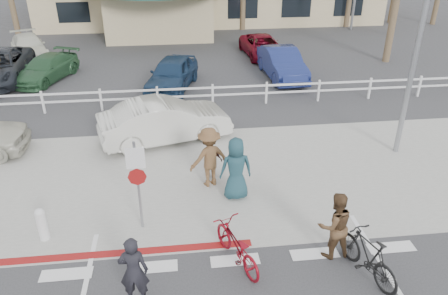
{
  "coord_description": "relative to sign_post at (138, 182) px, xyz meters",
  "views": [
    {
      "loc": [
        -1.22,
        -7.42,
        7.44
      ],
      "look_at": [
        0.09,
        3.69,
        1.5
      ],
      "focal_mm": 35.0,
      "sensor_mm": 36.0,
      "label": 1
    }
  ],
  "objects": [
    {
      "name": "ground",
      "position": [
        2.3,
        -2.2,
        -1.45
      ],
      "size": [
        140.0,
        140.0,
        0.0
      ],
      "primitive_type": "plane",
      "color": "#333335"
    },
    {
      "name": "parking_lot",
      "position": [
        2.3,
        15.8,
        -1.45
      ],
      "size": [
        50.0,
        16.0,
        0.01
      ],
      "primitive_type": "cube",
      "color": "#333335",
      "rests_on": "ground"
    },
    {
      "name": "bollard_0",
      "position": [
        -2.5,
        -0.2,
        -0.97
      ],
      "size": [
        0.26,
        0.26,
        0.95
      ],
      "primitive_type": null,
      "color": "silver",
      "rests_on": "ground"
    },
    {
      "name": "curb_red",
      "position": [
        -0.7,
        -1.0,
        -1.44
      ],
      "size": [
        7.0,
        0.25,
        0.02
      ],
      "primitive_type": "cube",
      "color": "maroon",
      "rests_on": "ground"
    },
    {
      "name": "lot_car_4",
      "position": [
        -7.38,
        17.14,
        -0.82
      ],
      "size": [
        3.29,
        4.71,
        1.27
      ],
      "primitive_type": "imported",
      "rotation": [
        0.0,
        0.0,
        0.39
      ],
      "color": "silver",
      "rests_on": "ground"
    },
    {
      "name": "streetlight_0",
      "position": [
        8.8,
        3.3,
        3.05
      ],
      "size": [
        0.6,
        2.0,
        9.0
      ],
      "primitive_type": null,
      "color": "gray",
      "rests_on": "ground"
    },
    {
      "name": "lot_car_1",
      "position": [
        -5.38,
        12.74,
        -0.84
      ],
      "size": [
        3.17,
        4.55,
        1.22
      ],
      "primitive_type": "imported",
      "rotation": [
        0.0,
        0.0,
        -0.38
      ],
      "color": "#2B5634",
      "rests_on": "ground"
    },
    {
      "name": "cross_street",
      "position": [
        2.3,
        6.3,
        -1.45
      ],
      "size": [
        40.0,
        5.0,
        0.01
      ],
      "primitive_type": "cube",
      "color": "#333335",
      "rests_on": "ground"
    },
    {
      "name": "bike_black",
      "position": [
        5.25,
        -2.42,
        -0.87
      ],
      "size": [
        1.12,
        2.0,
        1.16
      ],
      "primitive_type": "imported",
      "rotation": [
        0.0,
        0.0,
        3.46
      ],
      "color": "black",
      "rests_on": "ground"
    },
    {
      "name": "rider_black",
      "position": [
        4.69,
        -1.64,
        -0.56
      ],
      "size": [
        0.93,
        0.76,
        1.78
      ],
      "primitive_type": "imported",
      "rotation": [
        0.0,
        0.0,
        3.24
      ],
      "color": "brown",
      "rests_on": "ground"
    },
    {
      "name": "rider_red",
      "position": [
        0.0,
        -2.58,
        -0.59
      ],
      "size": [
        0.65,
        0.45,
        1.72
      ],
      "primitive_type": "imported",
      "rotation": [
        0.0,
        0.0,
        3.08
      ],
      "color": "black",
      "rests_on": "ground"
    },
    {
      "name": "pedestrian_child",
      "position": [
        2.06,
        2.34,
        -0.8
      ],
      "size": [
        0.83,
        0.55,
        1.31
      ],
      "primitive_type": "imported",
      "rotation": [
        0.0,
        0.0,
        2.8
      ],
      "color": "#42241A",
      "rests_on": "ground"
    },
    {
      "name": "pedestrian_a",
      "position": [
        1.99,
        1.92,
        -0.48
      ],
      "size": [
        1.42,
        1.11,
        1.93
      ],
      "primitive_type": "imported",
      "rotation": [
        0.0,
        0.0,
        3.5
      ],
      "color": "brown",
      "rests_on": "ground"
    },
    {
      "name": "car_white_sedan",
      "position": [
        0.65,
        5.17,
        -0.66
      ],
      "size": [
        5.08,
        2.88,
        1.58
      ],
      "primitive_type": "imported",
      "rotation": [
        0.0,
        0.0,
        1.84
      ],
      "color": "silver",
      "rests_on": "ground"
    },
    {
      "name": "lot_car_3",
      "position": [
        6.62,
        11.73,
        -0.69
      ],
      "size": [
        1.88,
        4.69,
        1.51
      ],
      "primitive_type": "imported",
      "rotation": [
        0.0,
        0.0,
        0.06
      ],
      "color": "navy",
      "rests_on": "ground"
    },
    {
      "name": "rail_fence",
      "position": [
        2.8,
        8.3,
        -0.95
      ],
      "size": [
        29.4,
        0.16,
        1.0
      ],
      "primitive_type": null,
      "color": "silver",
      "rests_on": "ground"
    },
    {
      "name": "lot_car_5",
      "position": [
        6.38,
        15.64,
        -0.84
      ],
      "size": [
        2.41,
        4.57,
        1.23
      ],
      "primitive_type": "imported",
      "rotation": [
        0.0,
        0.0,
        0.09
      ],
      "color": "maroon",
      "rests_on": "ground"
    },
    {
      "name": "bike_red",
      "position": [
        2.32,
        -1.66,
        -0.94
      ],
      "size": [
        1.36,
        2.07,
        1.03
      ],
      "primitive_type": "imported",
      "rotation": [
        0.0,
        0.0,
        3.52
      ],
      "color": "maroon",
      "rests_on": "ground"
    },
    {
      "name": "sign_post",
      "position": [
        0.0,
        0.0,
        0.0
      ],
      "size": [
        0.5,
        0.1,
        2.9
      ],
      "primitive_type": null,
      "color": "gray",
      "rests_on": "ground"
    },
    {
      "name": "sidewalk_plaza",
      "position": [
        2.3,
        2.3,
        -1.44
      ],
      "size": [
        22.0,
        7.0,
        0.01
      ],
      "primitive_type": "cube",
      "color": "gray",
      "rests_on": "ground"
    },
    {
      "name": "pedestrian_b",
      "position": [
        2.7,
        1.14,
        -0.48
      ],
      "size": [
        0.97,
        0.66,
        1.93
      ],
      "primitive_type": "imported",
      "rotation": [
        0.0,
        0.0,
        3.19
      ],
      "color": "#1C3E49",
      "rests_on": "ground"
    },
    {
      "name": "lot_car_2",
      "position": [
        0.97,
        10.72,
        -0.69
      ],
      "size": [
        3.02,
        4.77,
        1.51
      ],
      "primitive_type": "imported",
      "rotation": [
        0.0,
        0.0,
        -0.3
      ],
      "color": "#182E4D",
      "rests_on": "ground"
    }
  ]
}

